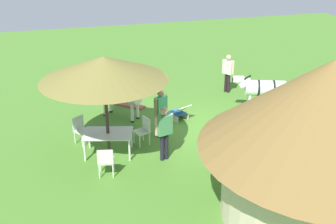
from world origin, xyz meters
TOP-DOWN VIEW (x-y plane):
  - ground_plane at (0.00, 0.00)m, footprint 36.00×36.00m
  - thatched_hut at (-1.15, 5.05)m, footprint 5.74×5.74m
  - shade_umbrella at (3.14, 0.65)m, footprint 3.73×3.73m
  - patio_dining_table at (3.14, 0.65)m, footprint 1.67×1.30m
  - patio_chair_west_end at (3.41, 1.89)m, footprint 0.52×0.50m
  - patio_chair_east_end at (1.93, 0.27)m, footprint 0.53×0.55m
  - patio_chair_near_lawn at (3.88, -0.37)m, footprint 0.60×0.60m
  - guest_beside_umbrella at (1.58, 1.44)m, footprint 0.60×0.33m
  - guest_behind_table at (1.26, -0.05)m, footprint 0.51×0.44m
  - standing_watcher at (-2.58, -3.27)m, footprint 0.41×0.52m
  - striped_lounge_chair at (0.26, -1.21)m, footprint 0.81×0.95m
  - zebra_nearest_camera at (-3.01, -0.95)m, footprint 2.05×1.08m
  - zebra_by_umbrella at (2.22, -1.96)m, footprint 1.78×1.78m
  - brick_patio_kerb at (2.30, -3.47)m, footprint 2.25×2.22m

SIDE VIEW (x-z plane):
  - ground_plane at x=0.00m, z-range 0.00..0.00m
  - brick_patio_kerb at x=2.30m, z-range 0.00..0.08m
  - striped_lounge_chair at x=0.26m, z-range -0.07..0.58m
  - patio_chair_west_end at x=3.41m, z-range 0.07..0.97m
  - patio_chair_east_end at x=1.93m, z-range 0.07..0.97m
  - patio_chair_near_lawn at x=3.88m, z-range 0.07..0.97m
  - patio_dining_table at x=3.14m, z-range 0.29..1.03m
  - zebra_nearest_camera at x=-3.01m, z-range 0.20..1.68m
  - zebra_by_umbrella at x=2.22m, z-range 0.23..1.75m
  - standing_watcher at x=-2.58m, z-range 0.17..1.82m
  - guest_behind_table at x=1.26m, z-range 0.17..1.86m
  - guest_beside_umbrella at x=1.58m, z-range 0.17..1.89m
  - thatched_hut at x=-1.15m, z-range 0.24..4.23m
  - shade_umbrella at x=3.14m, z-range 1.22..4.37m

